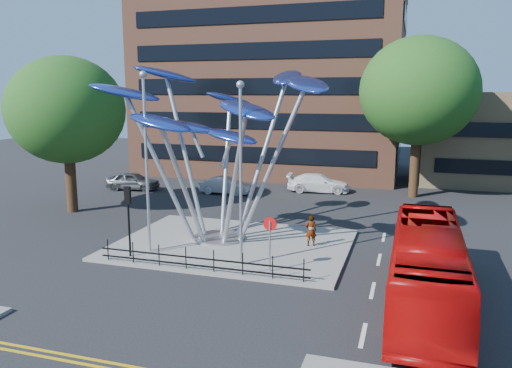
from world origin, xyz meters
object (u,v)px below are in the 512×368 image
(parked_car_left, at_px, (133,181))
(parked_car_right, at_px, (318,183))
(leaf_sculpture, at_px, (217,113))
(street_lamp_right, at_px, (241,158))
(tree_left, at_px, (66,110))
(pedestrian, at_px, (311,231))
(red_bus, at_px, (427,267))
(no_entry_sign_island, at_px, (270,235))
(tree_right, at_px, (419,91))
(parked_car_mid, at_px, (226,186))
(traffic_light_island, at_px, (128,206))
(street_lamp_left, at_px, (146,147))

(parked_car_left, distance_m, parked_car_right, 15.28)
(leaf_sculpture, distance_m, street_lamp_right, 4.83)
(tree_left, xyz_separation_m, pedestrian, (17.00, -3.27, -5.84))
(leaf_sculpture, distance_m, red_bus, 13.05)
(no_entry_sign_island, height_order, parked_car_left, no_entry_sign_island)
(tree_right, distance_m, red_bus, 21.79)
(red_bus, distance_m, parked_car_mid, 22.88)
(no_entry_sign_island, bearing_deg, parked_car_right, 94.01)
(tree_right, relative_size, street_lamp_right, 1.46)
(tree_left, relative_size, red_bus, 0.96)
(tree_left, height_order, parked_car_right, tree_left)
(tree_left, xyz_separation_m, parked_car_mid, (7.77, 8.71, -6.12))
(traffic_light_island, xyz_separation_m, no_entry_sign_island, (7.00, 0.02, -0.80))
(no_entry_sign_island, bearing_deg, street_lamp_left, 171.39)
(parked_car_left, bearing_deg, tree_right, -86.22)
(red_bus, bearing_deg, parked_car_left, 143.83)
(no_entry_sign_island, xyz_separation_m, parked_car_mid, (-8.23, 16.19, -1.14))
(traffic_light_island, distance_m, parked_car_mid, 16.37)
(red_bus, relative_size, parked_car_left, 2.46)
(tree_right, relative_size, pedestrian, 7.51)
(tree_right, xyz_separation_m, parked_car_right, (-7.35, -0.29, -7.31))
(street_lamp_right, xyz_separation_m, parked_car_mid, (-6.73, 15.71, -4.42))
(street_lamp_right, xyz_separation_m, no_entry_sign_island, (1.50, -0.48, -3.28))
(tree_right, height_order, red_bus, tree_right)
(tree_right, bearing_deg, leaf_sculpture, -123.31)
(traffic_light_island, height_order, red_bus, traffic_light_island)
(tree_left, relative_size, traffic_light_island, 3.01)
(traffic_light_island, height_order, parked_car_left, traffic_light_island)
(street_lamp_left, relative_size, parked_car_right, 1.75)
(parked_car_mid, xyz_separation_m, parked_car_right, (6.88, 3.00, 0.05))
(traffic_light_island, bearing_deg, tree_left, 140.19)
(leaf_sculpture, relative_size, no_entry_sign_island, 5.19)
(parked_car_left, xyz_separation_m, parked_car_right, (14.83, 3.69, -0.01))
(street_lamp_right, bearing_deg, red_bus, -12.53)
(parked_car_right, bearing_deg, leaf_sculpture, 163.09)
(parked_car_mid, bearing_deg, tree_right, -77.64)
(street_lamp_right, bearing_deg, tree_right, 68.46)
(tree_left, relative_size, no_entry_sign_island, 4.21)
(tree_left, height_order, parked_car_mid, tree_left)
(tree_left, distance_m, leaf_sculpture, 12.38)
(tree_left, distance_m, no_entry_sign_island, 18.35)
(tree_right, xyz_separation_m, parked_car_left, (-22.17, -3.97, -7.30))
(parked_car_mid, height_order, parked_car_right, parked_car_right)
(red_bus, height_order, parked_car_mid, red_bus)
(street_lamp_right, distance_m, parked_car_mid, 17.65)
(no_entry_sign_island, height_order, pedestrian, no_entry_sign_island)
(pedestrian, bearing_deg, parked_car_left, -53.14)
(leaf_sculpture, xyz_separation_m, parked_car_left, (-12.10, 11.34, -6.13))
(pedestrian, relative_size, parked_car_right, 0.32)
(no_entry_sign_island, relative_size, parked_car_left, 0.56)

